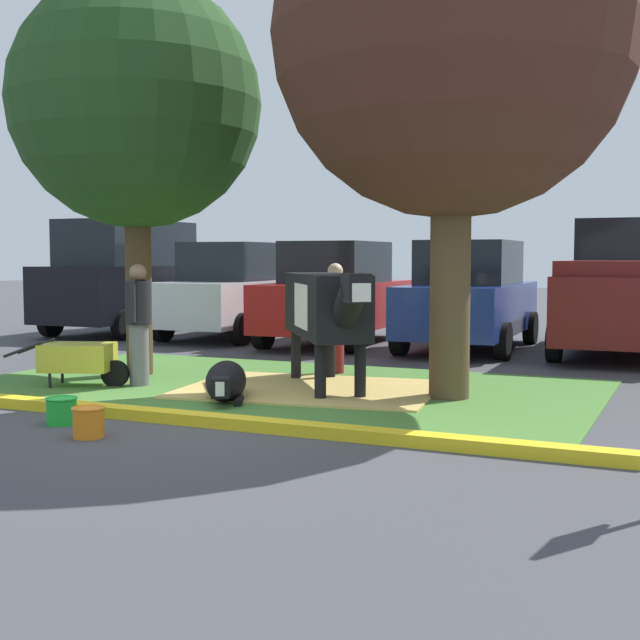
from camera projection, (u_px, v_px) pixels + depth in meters
ground_plane at (191, 421)px, 8.93m from camera, size 80.00×80.00×0.00m
grass_island at (276, 387)px, 11.23m from camera, size 8.26×4.81×0.02m
curb_yellow at (164, 416)px, 8.91m from camera, size 9.46×0.24×0.12m
hay_bedding at (310, 389)px, 10.90m from camera, size 3.49×2.80×0.04m
shade_tree_left at (136, 104)px, 12.09m from camera, size 3.58×3.58×5.71m
shade_tree_right at (453, 37)px, 9.99m from camera, size 4.30×4.30×6.48m
cow_holstein at (327, 307)px, 10.85m from camera, size 2.15×2.75×1.55m
calf_lying at (226, 382)px, 10.14m from camera, size 0.90×1.31×0.48m
person_handler at (139, 321)px, 11.25m from camera, size 0.34×0.51×1.63m
person_visitor_near at (335, 315)px, 12.43m from camera, size 0.47×0.34×1.63m
wheelbarrow at (80, 358)px, 11.24m from camera, size 1.60×0.98×0.63m
bucket_green at (62, 410)px, 8.76m from camera, size 0.33×0.33×0.28m
bucket_orange at (89, 421)px, 8.12m from camera, size 0.32×0.32×0.30m
suv_black at (128, 277)px, 19.19m from camera, size 2.22×4.65×2.52m
hatchback_white at (235, 291)px, 18.09m from camera, size 2.11×4.45×2.02m
sedan_silver at (336, 294)px, 16.76m from camera, size 2.11×4.45×2.02m
sedan_blue at (470, 297)px, 15.76m from camera, size 2.11×4.45×2.02m
pickup_truck_maroon at (627, 291)px, 15.14m from camera, size 2.33×5.45×2.42m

